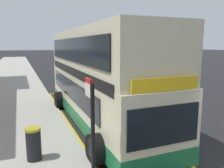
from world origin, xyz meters
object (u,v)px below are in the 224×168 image
Objects in this scene: parked_car_white_ahead at (67,57)px; bus_stop_sign at (92,134)px; litter_bin at (34,144)px; double_decker_bus at (98,80)px.

bus_stop_sign is at bearing 78.91° from parked_car_white_ahead.
bus_stop_sign is 0.68× the size of parked_car_white_ahead.
litter_bin is (-1.11, 2.60, -1.14)m from bus_stop_sign.
bus_stop_sign is 3.04m from litter_bin.
bus_stop_sign is 51.61m from parked_car_white_ahead.
parked_car_white_ahead is at bearing 80.67° from double_decker_bus.
bus_stop_sign is at bearing -66.82° from litter_bin.
parked_car_white_ahead is (9.47, 50.72, -1.00)m from bus_stop_sign.
litter_bin is (-3.19, -3.11, -1.40)m from double_decker_bus.
parked_car_white_ahead is (7.40, 45.02, -1.27)m from double_decker_bus.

